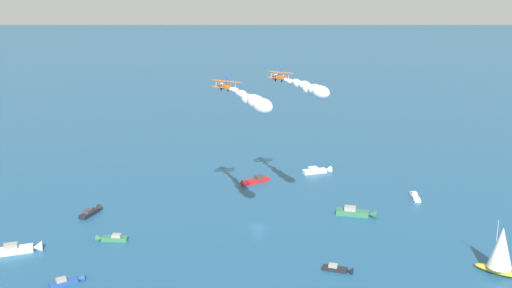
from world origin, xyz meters
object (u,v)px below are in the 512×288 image
object	(u,v)px
motorboat_outer_ring_a	(68,281)
motorboat_outer_ring_b	(358,213)
motorboat_far_stbd	(92,212)
biplane_lead	(226,86)
motorboat_inshore	(21,249)
motorboat_mid_cluster	(111,238)
wingwalker_lead	(227,77)
sailboat_ahead	(501,250)
motorboat_far_port	(318,170)
biplane_wingman	(280,77)
wingwalker_wingman	(281,69)
motorboat_trailing	(254,181)
motorboat_offshore	(339,269)
motorboat_near_centre	(415,197)

from	to	relation	value
motorboat_outer_ring_a	motorboat_outer_ring_b	distance (m)	79.36
motorboat_far_stbd	biplane_lead	bearing A→B (deg)	21.19
motorboat_outer_ring_a	motorboat_inshore	bearing A→B (deg)	174.61
motorboat_far_stbd	motorboat_outer_ring_b	xyz separation A→B (m)	(59.89, 45.38, 0.21)
motorboat_mid_cluster	wingwalker_lead	xyz separation A→B (m)	(19.58, 23.09, 40.08)
motorboat_far_stbd	motorboat_inshore	bearing A→B (deg)	-75.12
sailboat_ahead	wingwalker_lead	distance (m)	74.54
biplane_lead	motorboat_outer_ring_a	bearing A→B (deg)	-101.69
motorboat_far_port	motorboat_outer_ring_b	distance (m)	39.93
biplane_wingman	wingwalker_wingman	xyz separation A→B (m)	(0.15, 0.27, 2.13)
wingwalker_wingman	motorboat_inshore	bearing A→B (deg)	-121.43
motorboat_trailing	biplane_wingman	distance (m)	47.85
sailboat_ahead	wingwalker_wingman	distance (m)	68.88
motorboat_far_port	wingwalker_wingman	world-z (taller)	wingwalker_wingman
motorboat_far_port	motorboat_outer_ring_a	xyz separation A→B (m)	(-0.88, -99.82, -0.22)
motorboat_outer_ring_b	biplane_lead	xyz separation A→B (m)	(-21.84, -30.63, 37.66)
motorboat_offshore	wingwalker_lead	xyz separation A→B (m)	(-34.37, 1.88, 40.16)
motorboat_far_port	motorboat_offshore	bearing A→B (deg)	-54.20
motorboat_inshore	motorboat_offshore	distance (m)	76.37
biplane_wingman	motorboat_offshore	bearing A→B (deg)	-31.65
sailboat_ahead	motorboat_outer_ring_a	world-z (taller)	sailboat_ahead
motorboat_inshore	sailboat_ahead	bearing A→B (deg)	32.43
motorboat_outer_ring_b	biplane_wingman	bearing A→B (deg)	-142.98
motorboat_trailing	motorboat_outer_ring_b	bearing A→B (deg)	-5.83
wingwalker_lead	biplane_wingman	size ratio (longest dim) A/B	0.26
motorboat_outer_ring_a	biplane_lead	distance (m)	57.71
motorboat_near_centre	wingwalker_wingman	size ratio (longest dim) A/B	4.45
wingwalker_lead	biplane_wingman	world-z (taller)	wingwalker_lead
motorboat_near_centre	motorboat_inshore	size ratio (longest dim) A/B	0.64
motorboat_inshore	motorboat_outer_ring_a	xyz separation A→B (m)	(22.41, -2.12, -0.27)
motorboat_offshore	motorboat_far_port	bearing A→B (deg)	125.80
motorboat_far_stbd	motorboat_inshore	xyz separation A→B (m)	(6.83, -25.70, 0.19)
motorboat_far_port	wingwalker_lead	bearing A→B (deg)	-81.93
motorboat_inshore	wingwalker_wingman	bearing A→B (deg)	58.57
motorboat_trailing	sailboat_ahead	distance (m)	83.19
motorboat_outer_ring_b	motorboat_inshore	bearing A→B (deg)	-126.74
motorboat_outer_ring_a	wingwalker_lead	world-z (taller)	wingwalker_lead
motorboat_far_port	motorboat_trailing	bearing A→B (deg)	-115.22
sailboat_ahead	biplane_wingman	bearing A→B (deg)	-177.79
wingwalker_lead	motorboat_outer_ring_b	bearing A→B (deg)	54.46
sailboat_ahead	wingwalker_lead	size ratio (longest dim) A/B	7.00
motorboat_near_centre	motorboat_offshore	size ratio (longest dim) A/B	0.96
motorboat_outer_ring_a	biplane_wingman	bearing A→B (deg)	77.88
motorboat_outer_ring_a	wingwalker_wingman	xyz separation A→B (m)	(12.98, 60.03, 40.72)
motorboat_inshore	motorboat_mid_cluster	size ratio (longest dim) A/B	1.38
biplane_lead	wingwalker_wingman	bearing A→B (deg)	76.57
motorboat_near_centre	wingwalker_lead	distance (m)	72.58
wingwalker_wingman	motorboat_mid_cluster	bearing A→B (deg)	-120.36
motorboat_outer_ring_b	wingwalker_lead	world-z (taller)	wingwalker_lead
biplane_lead	biplane_wingman	distance (m)	17.67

